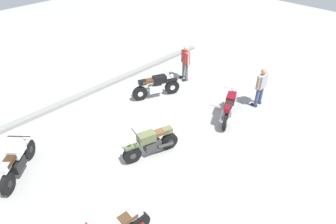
# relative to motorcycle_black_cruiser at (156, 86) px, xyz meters

# --- Properties ---
(ground_plane) EXTENTS (40.00, 40.00, 0.00)m
(ground_plane) POSITION_rel_motorcycle_black_cruiser_xyz_m (-1.97, -2.32, -0.52)
(ground_plane) COLOR #9E9E99
(curb_edge) EXTENTS (14.00, 0.30, 0.15)m
(curb_edge) POSITION_rel_motorcycle_black_cruiser_xyz_m (-1.97, 2.28, -0.45)
(curb_edge) COLOR gray
(curb_edge) RESTS_ON ground
(motorcycle_black_cruiser) EXTENTS (1.96, 1.02, 1.09)m
(motorcycle_black_cruiser) POSITION_rel_motorcycle_black_cruiser_xyz_m (0.00, 0.00, 0.00)
(motorcycle_black_cruiser) COLOR black
(motorcycle_black_cruiser) RESTS_ON ground
(motorcycle_olive_vintage) EXTENTS (1.92, 0.89, 1.07)m
(motorcycle_olive_vintage) POSITION_rel_motorcycle_black_cruiser_xyz_m (-2.58, -2.51, -0.03)
(motorcycle_olive_vintage) COLOR black
(motorcycle_olive_vintage) RESTS_ON ground
(motorcycle_maroon_cruiser) EXTENTS (1.95, 1.02, 1.09)m
(motorcycle_maroon_cruiser) POSITION_rel_motorcycle_black_cruiser_xyz_m (0.88, -3.12, 0.00)
(motorcycle_maroon_cruiser) COLOR black
(motorcycle_maroon_cruiser) RESTS_ON ground
(motorcycle_silver_cruiser) EXTENTS (1.62, 1.51, 1.09)m
(motorcycle_silver_cruiser) POSITION_rel_motorcycle_black_cruiser_xyz_m (-5.99, -0.25, 0.00)
(motorcycle_silver_cruiser) COLOR black
(motorcycle_silver_cruiser) RESTS_ON ground
(person_in_red_shirt) EXTENTS (0.45, 0.63, 1.66)m
(person_in_red_shirt) POSITION_rel_motorcycle_black_cruiser_xyz_m (2.04, 0.18, 0.43)
(person_in_red_shirt) COLOR #59595B
(person_in_red_shirt) RESTS_ON ground
(person_in_gray_shirt) EXTENTS (0.64, 0.30, 1.66)m
(person_in_gray_shirt) POSITION_rel_motorcycle_black_cruiser_xyz_m (2.50, -3.44, 0.42)
(person_in_gray_shirt) COLOR #384772
(person_in_gray_shirt) RESTS_ON ground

